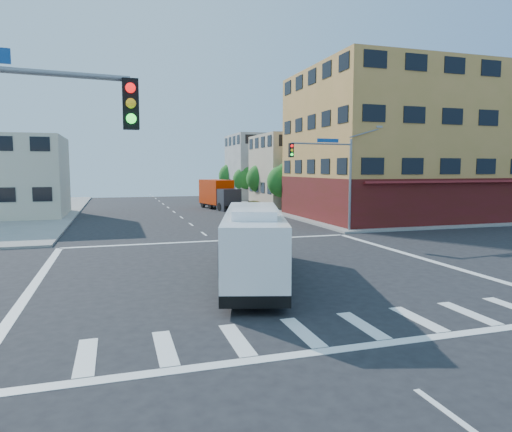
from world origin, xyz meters
name	(u,v)px	position (x,y,z in m)	size (l,w,h in m)	color
ground	(255,272)	(0.00, 0.00, 0.00)	(120.00, 120.00, 0.00)	black
sidewalk_ne	(418,202)	(35.00, 35.00, 0.07)	(50.00, 50.00, 0.15)	gray
corner_building_ne	(397,157)	(19.99, 18.48, 5.89)	(18.10, 15.44, 14.00)	#C08645
building_east_near	(305,171)	(16.98, 33.98, 4.51)	(12.06, 10.06, 9.00)	tan
building_east_far	(269,167)	(16.98, 47.98, 5.01)	(12.06, 10.06, 10.00)	#ADADA8
signal_mast_ne	(331,166)	(9.08, 10.62, 4.98)	(7.91, 1.13, 8.07)	gray
street_tree_a	(284,180)	(11.90, 27.92, 3.59)	(3.60, 3.60, 5.53)	#351F13
street_tree_b	(262,177)	(11.90, 35.92, 3.75)	(3.80, 3.80, 5.79)	#351F13
street_tree_c	(245,178)	(11.90, 43.92, 3.46)	(3.40, 3.40, 5.29)	#351F13
street_tree_d	(232,174)	(11.90, 51.92, 3.88)	(4.00, 4.00, 6.03)	#351F13
transit_bus	(253,242)	(-0.42, -1.06, 1.60)	(5.34, 11.26, 3.27)	black
box_truck	(219,195)	(5.63, 33.15, 1.68)	(3.67, 7.99, 3.47)	#26262B
parked_car	(255,206)	(8.48, 27.87, 0.68)	(1.61, 3.99, 1.36)	gold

